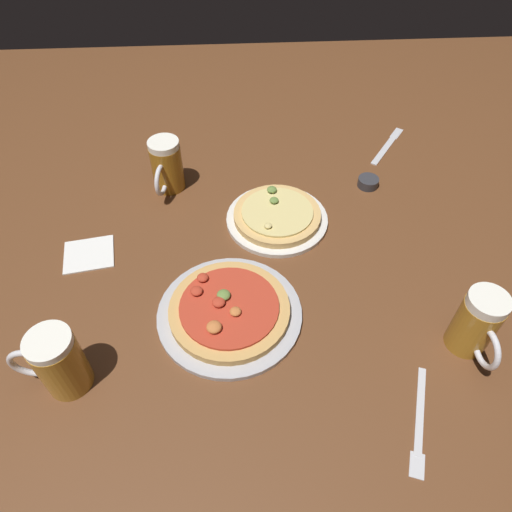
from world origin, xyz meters
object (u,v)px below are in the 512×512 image
Objects in this scene: beer_mug_dark at (58,362)px; napkin_folded at (89,254)px; pizza_plate_near at (229,311)px; beer_mug_amber at (166,166)px; knife_right at (388,145)px; beer_mug_pale at (477,324)px; ramekin_sauce at (368,182)px; fork_left at (420,422)px; pizza_plate_far at (277,216)px.

beer_mug_dark is 1.27× the size of napkin_folded.
beer_mug_amber is (-0.16, 0.44, 0.06)m from pizza_plate_near.
beer_mug_amber is 0.76× the size of knife_right.
knife_right is at bearing 42.15° from beer_mug_dark.
beer_mug_pale is at bearing -91.43° from knife_right.
ramekin_sauce is 0.28× the size of fork_left.
beer_mug_dark is 0.99× the size of beer_mug_pale.
fork_left is at bearing -94.65° from ramekin_sauce.
beer_mug_dark is at bearing -105.25° from beer_mug_amber.
pizza_plate_near is 2.09× the size of beer_mug_dark.
beer_mug_dark reaches higher than pizza_plate_far.
pizza_plate_far reaches higher than fork_left.
pizza_plate_near is at bearing 142.93° from fork_left.
pizza_plate_near reaches higher than napkin_folded.
knife_right is at bearing 60.66° from ramekin_sauce.
beer_mug_dark reaches higher than ramekin_sauce.
beer_mug_dark is 0.34m from napkin_folded.
pizza_plate_near is 0.32m from pizza_plate_far.
fork_left is (0.21, -0.54, -0.01)m from pizza_plate_far.
fork_left is (-0.14, -0.16, -0.07)m from beer_mug_pale.
fork_left and knife_right have the same top height.
knife_right is at bearing 88.57° from beer_mug_pale.
pizza_plate_near is at bearing -30.42° from napkin_folded.
pizza_plate_far is 1.78× the size of beer_mug_amber.
ramekin_sauce is 0.49× the size of napkin_folded.
knife_right is at bearing 79.50° from fork_left.
beer_mug_amber reaches higher than ramekin_sauce.
beer_mug_dark is 0.60m from beer_mug_amber.
beer_mug_pale reaches higher than pizza_plate_far.
pizza_plate_far is at bearing 43.76° from beer_mug_dark.
beer_mug_dark is 0.67m from fork_left.
beer_mug_amber is 0.31m from napkin_folded.
beer_mug_dark is at bearing -137.85° from knife_right.
knife_right is at bearing 40.12° from pizza_plate_far.
pizza_plate_far is 0.48m from knife_right.
pizza_plate_far reaches higher than napkin_folded.
napkin_folded is (-0.46, -0.09, -0.01)m from pizza_plate_far.
beer_mug_pale reaches higher than pizza_plate_near.
napkin_folded is 0.93m from knife_right.
beer_mug_amber is 0.55m from ramekin_sauce.
ramekin_sauce is at bearing 46.40° from pizza_plate_near.
napkin_folded is at bearing -154.23° from knife_right.
ramekin_sauce is (0.55, -0.03, -0.06)m from beer_mug_amber.
napkin_folded is (-0.73, -0.22, -0.01)m from ramekin_sauce.
beer_mug_amber is (0.16, 0.58, -0.00)m from beer_mug_dark.
beer_mug_dark is at bearing -136.24° from pizza_plate_far.
ramekin_sauce is at bearing 25.44° from pizza_plate_far.
pizza_plate_near is 0.78m from knife_right.
beer_mug_pale is 0.73× the size of fork_left.
beer_mug_amber is 2.57× the size of ramekin_sauce.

